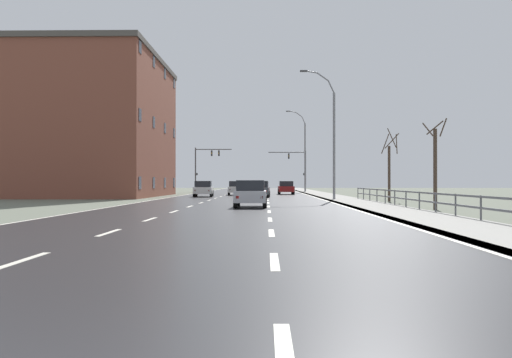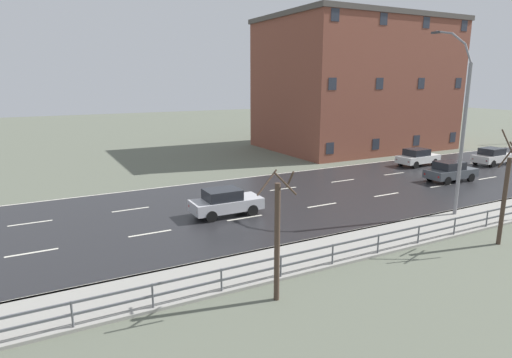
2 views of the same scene
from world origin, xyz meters
name	(u,v)px [view 2 (image 2 of 2)]	position (x,y,z in m)	size (l,w,h in m)	color
ground_plane	(440,177)	(0.00, 48.00, -0.06)	(160.00, 160.00, 0.12)	#5B6051
guardrail	(188,284)	(9.85, 23.05, 0.71)	(0.07, 38.02, 1.00)	#515459
street_lamp_midground	(461,128)	(7.40, 39.92, 5.07)	(2.81, 0.24, 10.42)	slate
car_near_right	(450,171)	(1.59, 47.06, 0.80)	(1.96, 4.16, 1.57)	#474C51
car_far_right	(492,156)	(-1.10, 56.18, 0.80)	(2.01, 4.19, 1.57)	silver
car_far_left	(418,157)	(-3.98, 49.69, 0.80)	(2.00, 4.18, 1.57)	silver
car_near_left	(225,202)	(1.30, 28.27, 0.80)	(1.86, 4.11, 1.57)	#B7B7BC
brick_building	(354,84)	(-15.74, 51.91, 7.16)	(14.22, 19.81, 14.29)	brown
bare_tree_mid	(277,238)	(11.14, 25.90, 2.35)	(1.15, 1.22, 4.82)	#423328
bare_tree_far	(506,194)	(11.55, 38.02, 2.50)	(1.39, 1.61, 5.52)	#423328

